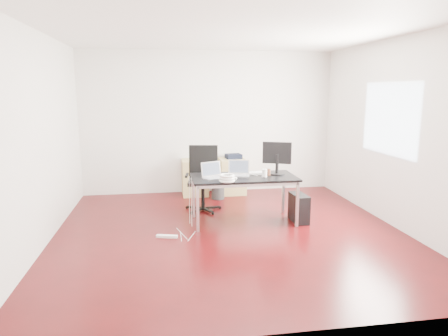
{
  "coord_description": "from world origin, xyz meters",
  "views": [
    {
      "loc": [
        -0.94,
        -5.44,
        2.02
      ],
      "look_at": [
        0.0,
        0.55,
        0.85
      ],
      "focal_mm": 32.0,
      "sensor_mm": 36.0,
      "label": 1
    }
  ],
  "objects": [
    {
      "name": "filing_cabinet_right",
      "position": [
        0.43,
        2.23,
        0.35
      ],
      "size": [
        0.5,
        0.5,
        0.7
      ],
      "primitive_type": "cube",
      "color": "#A48F52",
      "rests_on": "ground"
    },
    {
      "name": "power_strip",
      "position": [
        -0.91,
        -0.07,
        0.02
      ],
      "size": [
        0.31,
        0.14,
        0.04
      ],
      "primitive_type": "cube",
      "rotation": [
        0.0,
        0.0,
        -0.27
      ],
      "color": "white",
      "rests_on": "ground"
    },
    {
      "name": "keyboard",
      "position": [
        0.53,
        0.65,
        0.74
      ],
      "size": [
        0.45,
        0.18,
        0.02
      ],
      "primitive_type": "cube",
      "rotation": [
        0.0,
        0.0,
        0.1
      ],
      "color": "white",
      "rests_on": "desk"
    },
    {
      "name": "laptop_right",
      "position": [
        0.23,
        0.52,
        0.79
      ],
      "size": [
        0.38,
        0.33,
        0.23
      ],
      "rotation": [
        0.0,
        0.0,
        -0.25
      ],
      "color": "silver",
      "rests_on": "desk"
    },
    {
      "name": "filing_cabinet_left",
      "position": [
        -0.31,
        2.23,
        0.35
      ],
      "size": [
        0.5,
        0.5,
        0.7
      ],
      "primitive_type": "cube",
      "color": "#A48F52",
      "rests_on": "ground"
    },
    {
      "name": "laptop_left",
      "position": [
        -0.18,
        0.42,
        0.79
      ],
      "size": [
        0.4,
        0.36,
        0.23
      ],
      "rotation": [
        0.0,
        0.0,
        0.38
      ],
      "color": "silver",
      "rests_on": "desk"
    },
    {
      "name": "room_shell",
      "position": [
        0.04,
        0.0,
        1.4
      ],
      "size": [
        5.0,
        5.0,
        5.0
      ],
      "color": "#350608",
      "rests_on": "ground"
    },
    {
      "name": "wastebasket",
      "position": [
        0.09,
        1.86,
        0.14
      ],
      "size": [
        0.29,
        0.29,
        0.28
      ],
      "primitive_type": "cylinder",
      "rotation": [
        0.0,
        0.0,
        -0.26
      ],
      "color": "black",
      "rests_on": "ground"
    },
    {
      "name": "navy_garment",
      "position": [
        0.46,
        2.28,
        0.74
      ],
      "size": [
        0.33,
        0.28,
        0.09
      ],
      "primitive_type": "cube",
      "rotation": [
        0.0,
        0.0,
        0.15
      ],
      "color": "black",
      "rests_on": "filing_cabinet_right"
    },
    {
      "name": "power_adapter",
      "position": [
        0.11,
        0.26,
        0.74
      ],
      "size": [
        0.09,
        0.09,
        0.03
      ],
      "primitive_type": "cube",
      "rotation": [
        0.0,
        0.0,
        -0.34
      ],
      "color": "white",
      "rests_on": "desk"
    },
    {
      "name": "desk",
      "position": [
        0.29,
        0.45,
        0.68
      ],
      "size": [
        1.6,
        0.8,
        0.73
      ],
      "color": "black",
      "rests_on": "ground"
    },
    {
      "name": "speaker",
      "position": [
        -0.35,
        2.21,
        0.79
      ],
      "size": [
        0.1,
        0.09,
        0.18
      ],
      "primitive_type": "cube",
      "rotation": [
        0.0,
        0.0,
        -0.18
      ],
      "color": "#9E9E9E",
      "rests_on": "filing_cabinet_left"
    },
    {
      "name": "monitor",
      "position": [
        0.84,
        0.54,
        1.01
      ],
      "size": [
        0.44,
        0.26,
        0.51
      ],
      "rotation": [
        0.0,
        0.0,
        -0.39
      ],
      "color": "black",
      "rests_on": "desk"
    },
    {
      "name": "cup_white",
      "position": [
        0.6,
        0.36,
        0.79
      ],
      "size": [
        0.09,
        0.09,
        0.12
      ],
      "primitive_type": "cylinder",
      "rotation": [
        0.0,
        0.0,
        -0.08
      ],
      "color": "white",
      "rests_on": "desk"
    },
    {
      "name": "pc_tower",
      "position": [
        1.15,
        0.33,
        0.22
      ],
      "size": [
        0.22,
        0.46,
        0.44
      ],
      "primitive_type": "cube",
      "rotation": [
        0.0,
        0.0,
        0.04
      ],
      "color": "black",
      "rests_on": "ground"
    },
    {
      "name": "cable_coil",
      "position": [
        -0.02,
        0.13,
        0.78
      ],
      "size": [
        0.24,
        0.24,
        0.11
      ],
      "rotation": [
        0.0,
        0.0,
        0.36
      ],
      "color": "white",
      "rests_on": "desk"
    },
    {
      "name": "cup_brown",
      "position": [
        0.68,
        0.46,
        0.78
      ],
      "size": [
        0.1,
        0.1,
        0.1
      ],
      "primitive_type": "cylinder",
      "rotation": [
        0.0,
        0.0,
        -0.44
      ],
      "color": "#522B1C",
      "rests_on": "desk"
    },
    {
      "name": "office_chair",
      "position": [
        -0.26,
        1.23,
        0.61
      ],
      "size": [
        0.55,
        0.57,
        1.08
      ],
      "rotation": [
        0.0,
        0.0,
        -0.16
      ],
      "color": "black",
      "rests_on": "ground"
    }
  ]
}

